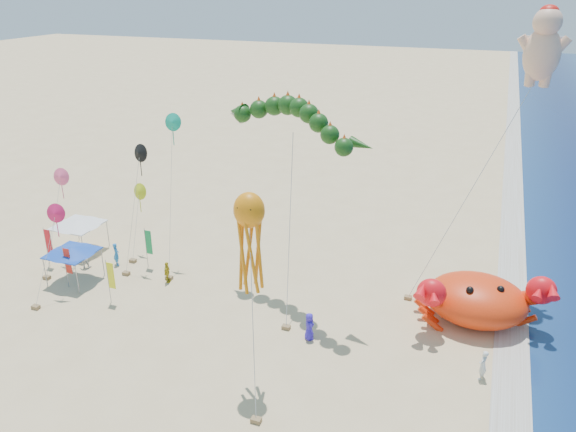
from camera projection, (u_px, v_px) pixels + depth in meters
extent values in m
plane|color=#D1B784|center=(307.00, 328.00, 35.02)|extent=(320.00, 320.00, 0.00)
plane|color=silver|center=(511.00, 371.00, 31.16)|extent=(320.00, 320.00, 0.00)
ellipsoid|color=red|center=(476.00, 300.00, 35.26)|extent=(7.76, 7.18, 2.99)
sphere|color=red|center=(422.00, 281.00, 34.74)|extent=(1.78, 1.78, 1.78)
sphere|color=black|center=(462.00, 286.00, 34.15)|extent=(0.46, 0.46, 0.46)
sphere|color=red|center=(538.00, 301.00, 32.59)|extent=(1.78, 1.78, 1.78)
sphere|color=black|center=(495.00, 292.00, 33.54)|extent=(0.46, 0.46, 0.46)
cone|color=#133A0F|center=(222.00, 116.00, 35.61)|extent=(1.44, 1.06, 1.18)
cylinder|color=#B2B2B2|center=(290.00, 230.00, 34.56)|extent=(1.10, 4.10, 11.33)
cube|color=olive|center=(286.00, 327.00, 34.85)|extent=(0.50, 0.35, 0.25)
ellipsoid|color=#F0B592|center=(542.00, 54.00, 34.20)|extent=(2.19, 1.81, 3.22)
sphere|color=#F0B592|center=(548.00, 22.00, 33.29)|extent=(1.69, 1.69, 1.69)
ellipsoid|color=red|center=(549.00, 11.00, 33.15)|extent=(1.09, 1.09, 0.76)
cylinder|color=#B2B2B2|center=(470.00, 192.00, 36.39)|extent=(6.09, 4.88, 14.44)
cube|color=olive|center=(408.00, 298.00, 38.10)|extent=(0.50, 0.35, 0.25)
ellipsoid|color=orange|center=(249.00, 210.00, 26.88)|extent=(1.56, 1.40, 1.79)
cylinder|color=#B2B2B2|center=(253.00, 321.00, 27.29)|extent=(1.53, 3.16, 9.21)
cube|color=olive|center=(256.00, 420.00, 27.51)|extent=(0.50, 0.35, 0.25)
cylinder|color=gray|center=(45.00, 273.00, 39.34)|extent=(0.06, 0.06, 2.20)
cylinder|color=gray|center=(77.00, 279.00, 38.45)|extent=(0.06, 0.06, 2.20)
cylinder|color=gray|center=(72.00, 256.00, 41.72)|extent=(0.06, 0.06, 2.20)
cylinder|color=gray|center=(103.00, 262.00, 40.83)|extent=(0.06, 0.06, 2.20)
cube|color=#133FAE|center=(72.00, 253.00, 39.64)|extent=(3.00, 3.00, 0.08)
cone|color=#133FAE|center=(72.00, 250.00, 39.55)|extent=(3.30, 3.30, 0.45)
cylinder|color=gray|center=(51.00, 243.00, 43.77)|extent=(0.06, 0.06, 2.20)
cylinder|color=gray|center=(83.00, 249.00, 42.80)|extent=(0.06, 0.06, 2.20)
cylinder|color=gray|center=(77.00, 228.00, 46.38)|extent=(0.06, 0.06, 2.20)
cylinder|color=gray|center=(108.00, 233.00, 45.40)|extent=(0.06, 0.06, 2.20)
cube|color=white|center=(78.00, 225.00, 44.14)|extent=(3.26, 3.26, 0.08)
cone|color=white|center=(78.00, 222.00, 44.05)|extent=(3.59, 3.59, 0.45)
cylinder|color=gray|center=(108.00, 282.00, 37.16)|extent=(0.05, 0.05, 3.20)
cube|color=yellow|center=(111.00, 276.00, 36.87)|extent=(0.50, 0.04, 1.90)
cylinder|color=gray|center=(66.00, 267.00, 39.06)|extent=(0.05, 0.05, 3.20)
cube|color=red|center=(68.00, 261.00, 38.78)|extent=(0.50, 0.04, 1.90)
cylinder|color=gray|center=(47.00, 247.00, 41.97)|extent=(0.05, 0.05, 3.20)
cube|color=red|center=(48.00, 241.00, 41.68)|extent=(0.50, 0.04, 1.90)
cylinder|color=gray|center=(146.00, 248.00, 41.82)|extent=(0.05, 0.05, 3.20)
cube|color=#18904A|center=(149.00, 242.00, 41.54)|extent=(0.50, 0.04, 1.90)
imported|color=gold|center=(167.00, 272.00, 40.00)|extent=(0.58, 0.99, 1.59)
imported|color=silver|center=(85.00, 257.00, 42.09)|extent=(0.98, 0.88, 1.67)
imported|color=blue|center=(116.00, 254.00, 42.45)|extent=(0.77, 0.75, 1.78)
imported|color=#3222C7|center=(309.00, 326.00, 33.62)|extent=(0.96, 1.02, 1.76)
imported|color=silver|center=(483.00, 365.00, 30.25)|extent=(0.61, 0.75, 1.76)
cone|color=#B3C515|center=(139.00, 192.00, 43.07)|extent=(1.30, 0.51, 1.32)
cylinder|color=#B2B2B2|center=(134.00, 229.00, 42.67)|extent=(0.55, 3.04, 4.80)
cube|color=olive|center=(128.00, 266.00, 42.23)|extent=(0.50, 0.35, 0.25)
cone|color=black|center=(139.00, 153.00, 39.45)|extent=(1.30, 0.51, 1.32)
cylinder|color=#B2B2B2|center=(137.00, 218.00, 39.78)|extent=(0.55, 3.04, 8.56)
cube|color=olive|center=(134.00, 282.00, 40.08)|extent=(0.50, 0.35, 0.25)
cone|color=#FA5382|center=(60.00, 177.00, 41.19)|extent=(1.30, 0.51, 1.32)
cylinder|color=#B2B2B2|center=(56.00, 226.00, 41.11)|extent=(0.55, 3.04, 6.45)
cube|color=olive|center=(51.00, 275.00, 41.00)|extent=(0.50, 0.35, 0.25)
cone|color=#CA1653|center=(55.00, 213.00, 36.90)|extent=(1.30, 0.51, 1.32)
cylinder|color=#B2B2B2|center=(49.00, 263.00, 36.65)|extent=(0.55, 3.04, 5.63)
cube|color=olive|center=(43.00, 313.00, 36.38)|extent=(0.50, 0.35, 0.25)
cone|color=#0E9A78|center=(172.00, 122.00, 39.79)|extent=(1.30, 0.51, 1.32)
cylinder|color=#B2B2B2|center=(170.00, 200.00, 40.49)|extent=(0.55, 3.04, 10.49)
cube|color=olive|center=(168.00, 274.00, 41.17)|extent=(0.50, 0.35, 0.25)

